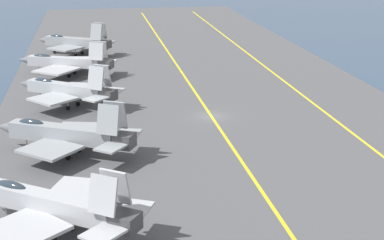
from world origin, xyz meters
TOP-DOWN VIEW (x-y plane):
  - ground_plane at (0.00, 0.00)m, footprint 2000.00×2000.00m
  - carrier_deck at (0.00, 0.00)m, footprint 229.39×55.88m
  - deck_stripe_foul_line at (0.00, -15.37)m, footprint 206.45×0.47m
  - deck_stripe_centerline at (0.00, 0.00)m, footprint 206.45×0.36m
  - parked_jet_second at (-28.85, 18.64)m, footprint 13.74×15.43m
  - parked_jet_third at (-11.19, 18.23)m, footprint 12.58×16.30m
  - parked_jet_fourth at (7.20, 18.53)m, footprint 12.84×15.18m
  - parked_jet_fifth at (26.14, 19.27)m, footprint 14.06×16.93m
  - parked_jet_sixth at (43.12, 18.23)m, footprint 12.81×15.53m

SIDE VIEW (x-z plane):
  - ground_plane at x=0.00m, z-range 0.00..0.00m
  - carrier_deck at x=0.00m, z-range 0.00..0.40m
  - deck_stripe_foul_line at x=0.00m, z-range 0.40..0.41m
  - deck_stripe_centerline at x=0.00m, z-range 0.40..0.41m
  - parked_jet_fifth at x=26.14m, z-range -0.29..5.68m
  - parked_jet_third at x=-11.19m, z-range -0.36..6.05m
  - parked_jet_fourth at x=7.20m, z-range -0.25..6.15m
  - parked_jet_sixth at x=43.12m, z-range -0.30..6.25m
  - parked_jet_second at x=-28.85m, z-range -0.13..6.21m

